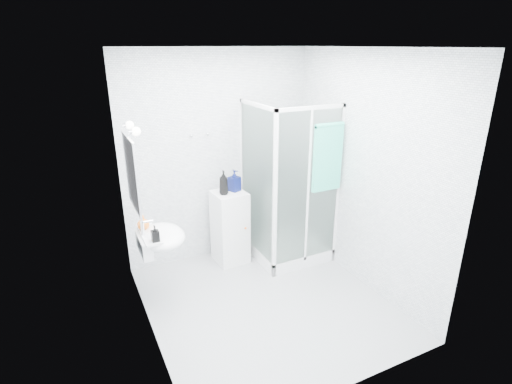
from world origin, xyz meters
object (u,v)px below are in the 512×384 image
wall_basin (159,238)px  soap_dispenser_orange (143,222)px  soap_dispenser_black (155,234)px  storage_cabinet (230,227)px  shampoo_bottle_b (234,181)px  shower_enclosure (285,226)px  hand_towel (328,156)px  shampoo_bottle_a (224,183)px

wall_basin → soap_dispenser_orange: bearing=136.1°
wall_basin → soap_dispenser_black: 0.25m
storage_cabinet → soap_dispenser_orange: (-1.12, -0.44, 0.47)m
shampoo_bottle_b → storage_cabinet: bearing=-161.1°
shower_enclosure → soap_dispenser_black: size_ratio=12.53×
hand_towel → soap_dispenser_orange: size_ratio=5.08×
soap_dispenser_orange → hand_towel: bearing=-5.6°
shampoo_bottle_b → shower_enclosure: bearing=-25.0°
shower_enclosure → shampoo_bottle_a: (-0.74, 0.22, 0.63)m
shampoo_bottle_a → soap_dispenser_black: 1.24m
wall_basin → shampoo_bottle_b: shampoo_bottle_b is taller
soap_dispenser_orange → soap_dispenser_black: (0.05, -0.31, 0.00)m
shower_enclosure → soap_dispenser_orange: (-1.78, -0.20, 0.49)m
shower_enclosure → wall_basin: size_ratio=3.57×
shampoo_bottle_a → soap_dispenser_black: (-0.99, -0.72, -0.14)m
wall_basin → shower_enclosure: bearing=10.8°
wall_basin → shampoo_bottle_a: 1.10m
shampoo_bottle_b → soap_dispenser_black: shampoo_bottle_b is taller
shampoo_bottle_a → storage_cabinet: bearing=15.7°
hand_towel → soap_dispenser_black: hand_towel is taller
soap_dispenser_orange → wall_basin: bearing=-43.9°
shampoo_bottle_a → soap_dispenser_orange: bearing=-158.3°
shower_enclosure → hand_towel: bearing=-53.5°
storage_cabinet → shampoo_bottle_b: size_ratio=3.49×
storage_cabinet → soap_dispenser_orange: 1.29m
storage_cabinet → soap_dispenser_orange: bearing=-162.1°
soap_dispenser_black → hand_towel: bearing=3.0°
hand_towel → shampoo_bottle_a: size_ratio=2.69×
shower_enclosure → wall_basin: 1.72m
hand_towel → wall_basin: bearing=177.5°
storage_cabinet → shampoo_bottle_a: shampoo_bottle_a is taller
wall_basin → shampoo_bottle_b: (1.08, 0.59, 0.27)m
shampoo_bottle_a → soap_dispenser_orange: (-1.04, -0.41, -0.14)m
shower_enclosure → storage_cabinet: bearing=160.0°
storage_cabinet → shower_enclosure: bearing=-23.4°
storage_cabinet → shampoo_bottle_b: bearing=15.5°
shampoo_bottle_a → soap_dispenser_orange: 1.13m
storage_cabinet → soap_dispenser_black: 1.39m
shampoo_bottle_a → soap_dispenser_orange: shampoo_bottle_a is taller
shower_enclosure → storage_cabinet: 0.70m
wall_basin → shampoo_bottle_b: size_ratio=2.10×
wall_basin → shampoo_bottle_a: bearing=30.2°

